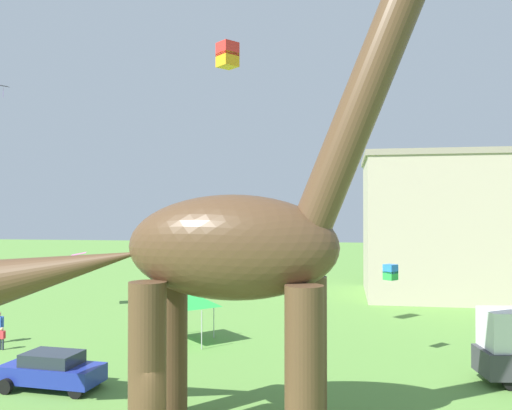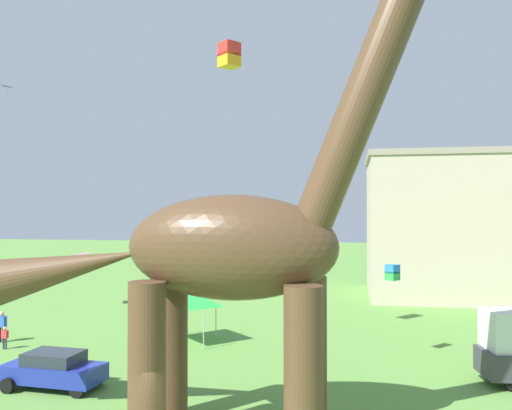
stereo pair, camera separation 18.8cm
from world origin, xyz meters
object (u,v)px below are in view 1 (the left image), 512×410
Objects in this scene: dinosaur_sculpture at (229,247)px; person_strolling_adult at (2,336)px; parked_sedan_left at (52,370)px; kite_mid_left at (390,272)px; kite_mid_right at (79,254)px; kite_far_right at (227,55)px; kite_high_right at (3,86)px; festival_canopy_tent at (185,298)px.

person_strolling_adult is at bearing 142.13° from dinosaur_sculpture.
kite_mid_left is (14.48, 7.23, 3.59)m from parked_sedan_left.
kite_mid_right reaches higher than person_strolling_adult.
kite_far_right is at bearing -37.34° from kite_mid_right.
person_strolling_adult is 13.29m from kite_mid_right.
person_strolling_adult is 1.39× the size of kite_high_right.
kite_mid_right is 21.61m from kite_far_right.
person_strolling_adult is (-6.18, 5.45, -0.07)m from parked_sedan_left.
kite_mid_right is at bearing -78.03° from person_strolling_adult.
kite_far_right is at bearing -179.01° from kite_mid_left.
dinosaur_sculpture reaches higher than parked_sedan_left.
kite_mid_left is at bearing -10.70° from kite_high_right.
kite_mid_left reaches higher than parked_sedan_left.
festival_canopy_tent is at bearing 106.87° from dinosaur_sculpture.
person_strolling_adult is 10.03m from festival_canopy_tent.
kite_far_right is at bearing 54.46° from parked_sedan_left.
kite_mid_left is 0.90× the size of kite_high_right.
parked_sedan_left is 17.74m from kite_far_right.
kite_high_right is at bearing 166.75° from festival_canopy_tent.
parked_sedan_left reaches higher than person_strolling_adult.
kite_high_right is (-13.93, 3.28, 13.54)m from festival_canopy_tent.
kite_mid_right is 1.43× the size of kite_far_right.
kite_far_right is (2.84, -1.65, 13.39)m from festival_canopy_tent.
kite_mid_right is at bearing 119.65° from parked_sedan_left.
kite_far_right reaches higher than kite_high_right.
kite_mid_right is at bearing 68.84° from kite_high_right.
dinosaur_sculpture is at bearing -17.49° from parked_sedan_left.
kite_high_right is (-19.19, 15.41, 9.80)m from dinosaur_sculpture.
kite_far_right is (-8.51, -0.15, 11.54)m from kite_mid_left.
kite_high_right is at bearing -111.16° from kite_mid_right.
kite_mid_left is at bearing 31.12° from parked_sedan_left.
kite_mid_right is at bearing 142.66° from kite_far_right.
person_strolling_adult is 17.32m from kite_high_right.
kite_high_right is (-10.80, 12.01, 15.28)m from parked_sedan_left.
person_strolling_adult is (-14.57, 8.86, -5.55)m from dinosaur_sculpture.
kite_far_right reaches higher than kite_mid_left.
parked_sedan_left is 3.55× the size of person_strolling_adult.
kite_mid_right is 13.56m from kite_high_right.
festival_canopy_tent is 2.39× the size of kite_far_right.
kite_high_right is (-2.35, -6.08, 11.90)m from kite_mid_right.
festival_canopy_tent is (3.13, 8.73, 1.74)m from parked_sedan_left.
kite_high_right is 17.48m from kite_far_right.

